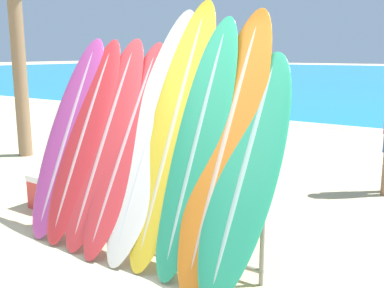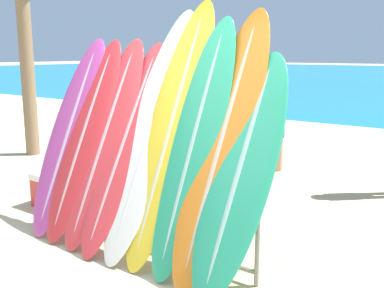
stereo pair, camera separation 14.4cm
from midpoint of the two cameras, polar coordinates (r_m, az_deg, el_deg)
name	(u,v)px [view 2 (the right image)]	position (r m, az deg, el deg)	size (l,w,h in m)	color
ground_plane	(83,279)	(4.05, -12.59, -16.36)	(160.00, 160.00, 0.00)	#CCB789
surfboard_rack	(143,202)	(4.32, -5.25, -7.32)	(2.47, 0.04, 0.89)	gray
surfboard_slot_0	(70,134)	(4.96, -14.46, 1.25)	(0.59, 1.03, 2.05)	#B23D8E
surfboard_slot_1	(85,137)	(4.77, -12.60, 0.88)	(0.53, 1.08, 2.04)	red
surfboard_slot_2	(105,140)	(4.58, -10.09, 0.54)	(0.56, 1.10, 2.04)	red
surfboard_slot_3	(125,145)	(4.39, -7.64, -0.11)	(0.50, 1.16, 2.00)	red
surfboard_slot_4	(151,130)	(4.25, -4.21, 1.73)	(0.56, 1.27, 2.31)	silver
surfboard_slot_5	(172,129)	(4.09, -1.61, 1.94)	(0.54, 1.20, 2.39)	yellow
surfboard_slot_6	(195,142)	(3.90, 1.39, 0.21)	(0.50, 1.11, 2.22)	#289E70
surfboard_slot_7	(223,141)	(3.79, 5.04, 0.36)	(0.54, 1.30, 2.29)	orange
surfboard_slot_8	(241,170)	(3.62, 7.41, -3.34)	(0.57, 1.18, 1.91)	#289E70
person_mid_beach	(277,116)	(7.19, 11.36, 3.52)	(0.22, 0.28, 1.66)	tan
cooler_box	(53,190)	(5.81, -16.61, -5.62)	(0.47, 0.34, 0.42)	red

